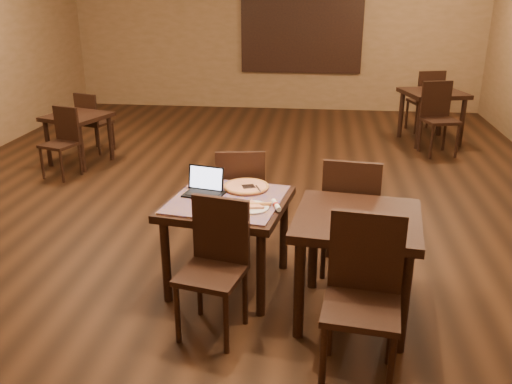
# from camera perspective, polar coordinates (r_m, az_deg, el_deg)

# --- Properties ---
(ground) EXTENTS (10.00, 10.00, 0.00)m
(ground) POSITION_cam_1_polar(r_m,az_deg,el_deg) (6.43, -1.83, -0.45)
(ground) COLOR black
(ground) RESTS_ON ground
(wall_back) EXTENTS (8.00, 0.02, 3.00)m
(wall_back) POSITION_cam_1_polar(r_m,az_deg,el_deg) (10.99, 2.10, 16.49)
(wall_back) COLOR #8C6747
(wall_back) RESTS_ON ground
(mural) EXTENTS (2.34, 0.05, 1.64)m
(mural) POSITION_cam_1_polar(r_m,az_deg,el_deg) (10.92, 4.81, 16.67)
(mural) COLOR #296499
(mural) RESTS_ON wall_back
(tiled_table) EXTENTS (1.05, 1.05, 0.76)m
(tiled_table) POSITION_cam_1_polar(r_m,az_deg,el_deg) (4.33, -3.02, -1.96)
(tiled_table) COLOR black
(tiled_table) RESTS_ON ground
(chair_main_near) EXTENTS (0.50, 0.50, 0.98)m
(chair_main_near) POSITION_cam_1_polar(r_m,az_deg,el_deg) (3.82, -4.27, -7.06)
(chair_main_near) COLOR black
(chair_main_near) RESTS_ON ground
(chair_main_far) EXTENTS (0.50, 0.50, 1.00)m
(chair_main_far) POSITION_cam_1_polar(r_m,az_deg,el_deg) (4.92, -1.65, -0.25)
(chair_main_far) COLOR black
(chair_main_far) RESTS_ON ground
(laptop) EXTENTS (0.34, 0.30, 0.21)m
(laptop) POSITION_cam_1_polar(r_m,az_deg,el_deg) (4.40, -5.41, 0.55)
(laptop) COLOR black
(laptop) RESTS_ON tiled_table
(plate) EXTENTS (0.26, 0.26, 0.01)m
(plate) POSITION_cam_1_polar(r_m,az_deg,el_deg) (4.09, -0.43, -1.65)
(plate) COLOR white
(plate) RESTS_ON tiled_table
(pizza_slice) EXTENTS (0.24, 0.24, 0.02)m
(pizza_slice) POSITION_cam_1_polar(r_m,az_deg,el_deg) (4.08, -0.43, -1.44)
(pizza_slice) COLOR beige
(pizza_slice) RESTS_ON plate
(pizza_pan) EXTENTS (0.33, 0.33, 0.01)m
(pizza_pan) POSITION_cam_1_polar(r_m,az_deg,el_deg) (4.49, -1.02, 0.40)
(pizza_pan) COLOR silver
(pizza_pan) RESTS_ON tiled_table
(pizza_whole) EXTENTS (0.38, 0.38, 0.03)m
(pizza_whole) POSITION_cam_1_polar(r_m,az_deg,el_deg) (4.49, -1.03, 0.59)
(pizza_whole) COLOR beige
(pizza_whole) RESTS_ON pizza_pan
(spatula) EXTENTS (0.18, 0.26, 0.01)m
(spatula) POSITION_cam_1_polar(r_m,az_deg,el_deg) (4.46, -0.81, 0.58)
(spatula) COLOR silver
(spatula) RESTS_ON pizza_whole
(napkin_roll) EXTENTS (0.09, 0.18, 0.04)m
(napkin_roll) POSITION_cam_1_polar(r_m,az_deg,el_deg) (4.10, 2.13, -1.39)
(napkin_roll) COLOR white
(napkin_roll) RESTS_ON tiled_table
(other_table_a) EXTENTS (1.06, 1.06, 0.81)m
(other_table_a) POSITION_cam_1_polar(r_m,az_deg,el_deg) (9.00, 18.10, 9.20)
(other_table_a) COLOR black
(other_table_a) RESTS_ON ground
(other_table_a_chair_near) EXTENTS (0.56, 0.56, 1.05)m
(other_table_a_chair_near) POSITION_cam_1_polar(r_m,az_deg,el_deg) (8.42, 18.62, 7.82)
(other_table_a_chair_near) COLOR black
(other_table_a_chair_near) RESTS_ON ground
(other_table_a_chair_far) EXTENTS (0.56, 0.56, 1.05)m
(other_table_a_chair_far) POSITION_cam_1_polar(r_m,az_deg,el_deg) (9.61, 17.54, 9.45)
(other_table_a_chair_far) COLOR black
(other_table_a_chair_far) RESTS_ON ground
(other_table_b) EXTENTS (0.93, 0.93, 0.69)m
(other_table_b) POSITION_cam_1_polar(r_m,az_deg,el_deg) (7.89, -18.27, 6.91)
(other_table_b) COLOR black
(other_table_b) RESTS_ON ground
(other_table_b_chair_near) EXTENTS (0.49, 0.49, 0.89)m
(other_table_b_chair_near) POSITION_cam_1_polar(r_m,az_deg,el_deg) (7.44, -19.67, 5.38)
(other_table_b_chair_near) COLOR black
(other_table_b_chair_near) RESTS_ON ground
(other_table_b_chair_far) EXTENTS (0.49, 0.49, 0.89)m
(other_table_b_chair_far) POSITION_cam_1_polar(r_m,az_deg,el_deg) (8.38, -16.91, 7.34)
(other_table_b_chair_far) COLOR black
(other_table_b_chair_far) RESTS_ON ground
(other_table_c) EXTENTS (0.97, 0.97, 0.82)m
(other_table_c) POSITION_cam_1_polar(r_m,az_deg,el_deg) (3.94, 10.55, -4.35)
(other_table_c) COLOR black
(other_table_c) RESTS_ON ground
(other_table_c_chair_near) EXTENTS (0.51, 0.51, 1.06)m
(other_table_c_chair_near) POSITION_cam_1_polar(r_m,az_deg,el_deg) (3.44, 11.21, -9.98)
(other_table_c_chair_near) COLOR black
(other_table_c_chair_near) RESTS_ON ground
(other_table_c_chair_far) EXTENTS (0.51, 0.51, 1.06)m
(other_table_c_chair_far) POSITION_cam_1_polar(r_m,az_deg,el_deg) (4.54, 9.92, -1.98)
(other_table_c_chair_far) COLOR black
(other_table_c_chair_far) RESTS_ON ground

